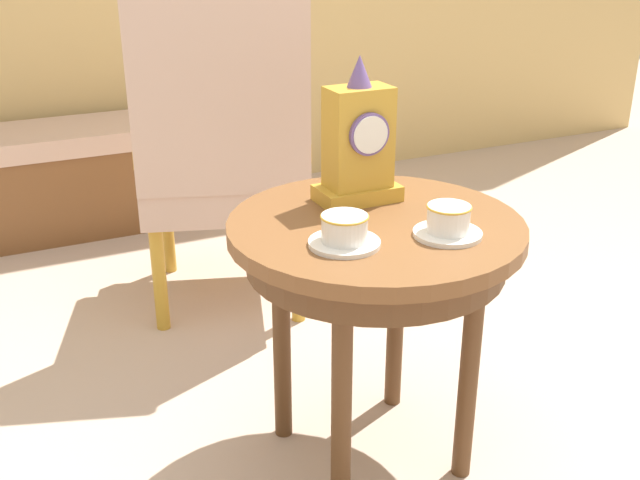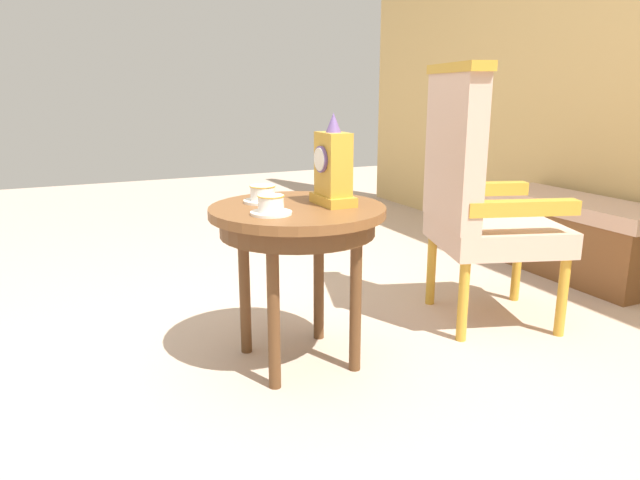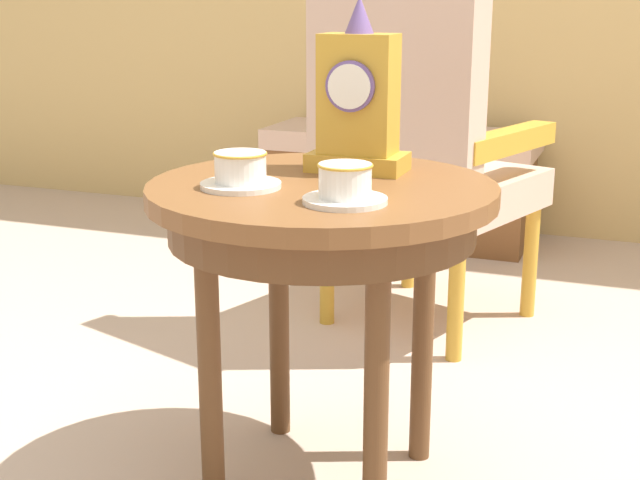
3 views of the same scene
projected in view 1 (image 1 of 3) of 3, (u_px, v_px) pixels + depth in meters
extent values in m
plane|color=#BCA38E|center=(398.00, 472.00, 1.84)|extent=(10.00, 10.00, 0.00)
cylinder|color=brown|center=(376.00, 228.00, 1.68)|extent=(0.65, 0.65, 0.03)
cylinder|color=#56351C|center=(375.00, 250.00, 1.70)|extent=(0.58, 0.58, 0.07)
cylinder|color=#56351C|center=(396.00, 307.00, 2.00)|extent=(0.04, 0.04, 0.58)
cylinder|color=#56351C|center=(282.00, 334.00, 1.87)|extent=(0.04, 0.04, 0.58)
cylinder|color=#56351C|center=(342.00, 404.00, 1.60)|extent=(0.04, 0.04, 0.58)
cylinder|color=#56351C|center=(469.00, 368.00, 1.73)|extent=(0.04, 0.04, 0.58)
cylinder|color=white|center=(344.00, 243.00, 1.55)|extent=(0.15, 0.15, 0.01)
cylinder|color=white|center=(344.00, 228.00, 1.54)|extent=(0.09, 0.09, 0.06)
torus|color=gold|center=(345.00, 216.00, 1.53)|extent=(0.10, 0.10, 0.00)
cylinder|color=white|center=(447.00, 234.00, 1.59)|extent=(0.14, 0.14, 0.01)
cylinder|color=white|center=(448.00, 218.00, 1.58)|extent=(0.09, 0.09, 0.06)
torus|color=gold|center=(449.00, 207.00, 1.57)|extent=(0.09, 0.09, 0.00)
cube|color=gold|center=(359.00, 193.00, 1.79)|extent=(0.19, 0.11, 0.04)
cube|color=gold|center=(360.00, 137.00, 1.74)|extent=(0.14, 0.09, 0.23)
cylinder|color=#664C8C|center=(371.00, 134.00, 1.69)|extent=(0.10, 0.01, 0.10)
cylinder|color=white|center=(372.00, 135.00, 1.68)|extent=(0.08, 0.00, 0.08)
cone|color=#664C8C|center=(361.00, 71.00, 1.68)|extent=(0.06, 0.06, 0.07)
cube|color=#CCA893|center=(225.00, 185.00, 2.56)|extent=(0.66, 0.66, 0.11)
cube|color=#CCA893|center=(220.00, 86.00, 2.21)|extent=(0.52, 0.25, 0.64)
cube|color=gold|center=(293.00, 134.00, 2.52)|extent=(0.21, 0.47, 0.06)
cube|color=gold|center=(151.00, 139.00, 2.47)|extent=(0.21, 0.47, 0.06)
cylinder|color=gold|center=(286.00, 222.00, 2.88)|extent=(0.04, 0.04, 0.35)
cylinder|color=gold|center=(167.00, 227.00, 2.83)|extent=(0.04, 0.04, 0.35)
cylinder|color=gold|center=(298.00, 271.00, 2.47)|extent=(0.04, 0.04, 0.35)
cylinder|color=gold|center=(160.00, 279.00, 2.42)|extent=(0.04, 0.04, 0.35)
cube|color=#CCA893|center=(77.00, 135.00, 3.16)|extent=(1.07, 0.40, 0.08)
cube|color=brown|center=(84.00, 186.00, 3.24)|extent=(1.02, 0.38, 0.36)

